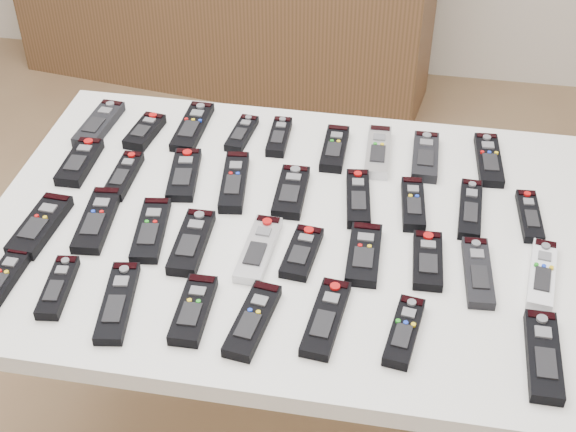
% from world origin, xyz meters
% --- Properties ---
extents(ground, '(4.00, 4.00, 0.00)m').
position_xyz_m(ground, '(0.00, 0.00, 0.00)').
color(ground, '#836142').
rests_on(ground, ground).
extents(table, '(1.25, 0.88, 0.78)m').
position_xyz_m(table, '(0.10, -0.11, 0.72)').
color(table, white).
rests_on(table, ground).
extents(remote_0, '(0.07, 0.19, 0.02)m').
position_xyz_m(remote_0, '(-0.41, 0.17, 0.79)').
color(remote_0, black).
rests_on(remote_0, table).
extents(remote_1, '(0.07, 0.14, 0.02)m').
position_xyz_m(remote_1, '(-0.29, 0.15, 0.79)').
color(remote_1, black).
rests_on(remote_1, table).
extents(remote_2, '(0.06, 0.20, 0.02)m').
position_xyz_m(remote_2, '(-0.19, 0.20, 0.79)').
color(remote_2, black).
rests_on(remote_2, table).
extents(remote_3, '(0.06, 0.14, 0.02)m').
position_xyz_m(remote_3, '(-0.07, 0.19, 0.79)').
color(remote_3, black).
rests_on(remote_3, table).
extents(remote_4, '(0.05, 0.15, 0.02)m').
position_xyz_m(remote_4, '(0.02, 0.19, 0.79)').
color(remote_4, black).
rests_on(remote_4, table).
extents(remote_5, '(0.05, 0.17, 0.02)m').
position_xyz_m(remote_5, '(0.16, 0.16, 0.79)').
color(remote_5, black).
rests_on(remote_5, table).
extents(remote_6, '(0.06, 0.19, 0.02)m').
position_xyz_m(remote_6, '(0.26, 0.17, 0.79)').
color(remote_6, '#B7B7BC').
rests_on(remote_6, table).
extents(remote_7, '(0.06, 0.17, 0.02)m').
position_xyz_m(remote_7, '(0.37, 0.17, 0.79)').
color(remote_7, black).
rests_on(remote_7, table).
extents(remote_8, '(0.07, 0.19, 0.02)m').
position_xyz_m(remote_8, '(0.51, 0.18, 0.79)').
color(remote_8, black).
rests_on(remote_8, table).
extents(remote_9, '(0.06, 0.16, 0.02)m').
position_xyz_m(remote_9, '(-0.40, 0.01, 0.79)').
color(remote_9, black).
rests_on(remote_9, table).
extents(remote_10, '(0.05, 0.16, 0.02)m').
position_xyz_m(remote_10, '(-0.29, -0.02, 0.79)').
color(remote_10, black).
rests_on(remote_10, table).
extents(remote_11, '(0.08, 0.18, 0.02)m').
position_xyz_m(remote_11, '(-0.16, 0.00, 0.79)').
color(remote_11, black).
rests_on(remote_11, table).
extents(remote_12, '(0.08, 0.20, 0.02)m').
position_xyz_m(remote_12, '(-0.04, -0.00, 0.79)').
color(remote_12, black).
rests_on(remote_12, table).
extents(remote_13, '(0.07, 0.17, 0.02)m').
position_xyz_m(remote_13, '(0.09, -0.02, 0.79)').
color(remote_13, black).
rests_on(remote_13, table).
extents(remote_14, '(0.07, 0.18, 0.02)m').
position_xyz_m(remote_14, '(0.23, -0.02, 0.79)').
color(remote_14, black).
rests_on(remote_14, table).
extents(remote_15, '(0.06, 0.17, 0.02)m').
position_xyz_m(remote_15, '(0.35, -0.02, 0.79)').
color(remote_15, black).
rests_on(remote_15, table).
extents(remote_16, '(0.05, 0.19, 0.02)m').
position_xyz_m(remote_16, '(0.47, -0.01, 0.79)').
color(remote_16, black).
rests_on(remote_16, table).
extents(remote_17, '(0.05, 0.16, 0.02)m').
position_xyz_m(remote_17, '(0.59, -0.01, 0.79)').
color(remote_17, black).
rests_on(remote_17, table).
extents(remote_18, '(0.07, 0.19, 0.02)m').
position_xyz_m(remote_18, '(-0.40, -0.22, 0.79)').
color(remote_18, black).
rests_on(remote_18, table).
extents(remote_19, '(0.08, 0.20, 0.02)m').
position_xyz_m(remote_19, '(-0.29, -0.18, 0.79)').
color(remote_19, black).
rests_on(remote_19, table).
extents(remote_20, '(0.08, 0.19, 0.02)m').
position_xyz_m(remote_20, '(-0.17, -0.19, 0.79)').
color(remote_20, black).
rests_on(remote_20, table).
extents(remote_21, '(0.06, 0.18, 0.02)m').
position_xyz_m(remote_21, '(-0.08, -0.21, 0.79)').
color(remote_21, black).
rests_on(remote_21, table).
extents(remote_22, '(0.06, 0.19, 0.02)m').
position_xyz_m(remote_22, '(0.06, -0.21, 0.79)').
color(remote_22, '#B7B7BC').
rests_on(remote_22, table).
extents(remote_23, '(0.07, 0.15, 0.02)m').
position_xyz_m(remote_23, '(0.14, -0.20, 0.79)').
color(remote_23, black).
rests_on(remote_23, table).
extents(remote_24, '(0.06, 0.17, 0.02)m').
position_xyz_m(remote_24, '(0.26, -0.19, 0.79)').
color(remote_24, black).
rests_on(remote_24, table).
extents(remote_25, '(0.06, 0.16, 0.02)m').
position_xyz_m(remote_25, '(0.39, -0.19, 0.79)').
color(remote_25, black).
rests_on(remote_25, table).
extents(remote_26, '(0.06, 0.19, 0.02)m').
position_xyz_m(remote_26, '(0.48, -0.20, 0.79)').
color(remote_26, black).
rests_on(remote_26, table).
extents(remote_27, '(0.07, 0.19, 0.02)m').
position_xyz_m(remote_27, '(0.60, -0.19, 0.79)').
color(remote_27, silver).
rests_on(remote_27, table).
extents(remote_28, '(0.05, 0.17, 0.02)m').
position_xyz_m(remote_28, '(-0.40, -0.38, 0.79)').
color(remote_28, black).
rests_on(remote_28, table).
extents(remote_29, '(0.06, 0.16, 0.02)m').
position_xyz_m(remote_29, '(-0.29, -0.38, 0.79)').
color(remote_29, black).
rests_on(remote_29, table).
extents(remote_30, '(0.08, 0.20, 0.02)m').
position_xyz_m(remote_30, '(-0.17, -0.40, 0.79)').
color(remote_30, black).
rests_on(remote_30, table).
extents(remote_31, '(0.06, 0.16, 0.02)m').
position_xyz_m(remote_31, '(-0.02, -0.39, 0.79)').
color(remote_31, black).
rests_on(remote_31, table).
extents(remote_32, '(0.08, 0.18, 0.02)m').
position_xyz_m(remote_32, '(0.09, -0.40, 0.79)').
color(remote_32, black).
rests_on(remote_32, table).
extents(remote_33, '(0.07, 0.19, 0.02)m').
position_xyz_m(remote_33, '(0.21, -0.37, 0.79)').
color(remote_33, black).
rests_on(remote_33, table).
extents(remote_34, '(0.07, 0.16, 0.02)m').
position_xyz_m(remote_34, '(0.35, -0.38, 0.79)').
color(remote_34, black).
rests_on(remote_34, table).
extents(remote_35, '(0.05, 0.19, 0.02)m').
position_xyz_m(remote_35, '(0.59, -0.40, 0.79)').
color(remote_35, black).
rests_on(remote_35, table).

